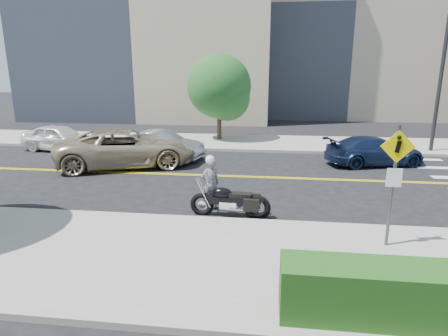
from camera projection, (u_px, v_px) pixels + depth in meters
ground_plane at (239, 176)px, 15.92m from camera, size 120.00×120.00×0.00m
sidewalk_near at (212, 261)px, 8.70m from camera, size 60.00×5.00×0.15m
sidewalk_far at (249, 142)px, 23.11m from camera, size 60.00×5.00×0.15m
building_mid at (342, 13)px, 37.43m from camera, size 18.00×14.00×20.00m
pedestrian_sign at (394, 175)px, 8.87m from camera, size 0.78×0.08×3.00m
motorcyclist at (210, 183)px, 11.97m from camera, size 0.73×0.65×1.79m
motorcycle at (230, 194)px, 11.38m from camera, size 2.44×0.86×1.46m
suv at (126, 148)px, 17.46m from camera, size 6.91×4.94×1.75m
parked_car_white at (60, 138)px, 20.91m from camera, size 4.55×2.46×1.47m
parked_car_silver at (161, 145)px, 18.94m from camera, size 4.54×2.31×1.43m
parked_car_blue at (374, 151)px, 17.77m from camera, size 4.97×3.04×1.35m
tree_far_a at (219, 86)px, 23.21m from camera, size 3.97×3.97×5.43m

